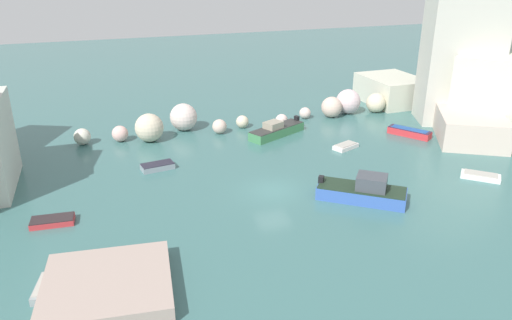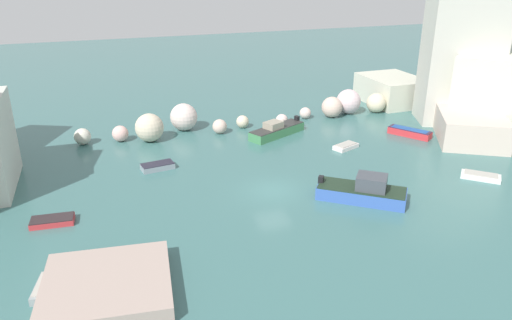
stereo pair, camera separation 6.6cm
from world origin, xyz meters
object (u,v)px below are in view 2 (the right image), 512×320
(moored_boat_0, at_px, (52,221))
(moored_boat_3, at_px, (158,166))
(moored_boat_2, at_px, (363,191))
(moored_boat_7, at_px, (46,287))
(stone_dock, at_px, (107,286))
(moored_boat_6, at_px, (481,176))
(moored_boat_1, at_px, (410,132))
(moored_boat_4, at_px, (277,130))
(moored_boat_5, at_px, (346,146))
(channel_buoy, at_px, (266,139))

(moored_boat_0, relative_size, moored_boat_3, 1.01)
(moored_boat_2, xyz_separation_m, moored_boat_3, (-12.84, 10.40, -0.44))
(moored_boat_0, distance_m, moored_boat_7, 7.39)
(stone_dock, relative_size, moored_boat_0, 2.30)
(moored_boat_3, bearing_deg, stone_dock, -115.88)
(stone_dock, bearing_deg, moored_boat_2, 15.53)
(moored_boat_6, bearing_deg, moored_boat_3, -159.96)
(moored_boat_7, bearing_deg, moored_boat_3, 163.00)
(moored_boat_6, bearing_deg, moored_boat_7, -129.25)
(moored_boat_0, xyz_separation_m, moored_boat_1, (32.00, 6.79, 0.16))
(moored_boat_3, relative_size, moored_boat_4, 0.44)
(moored_boat_0, xyz_separation_m, moored_boat_3, (7.82, 6.73, 0.03))
(stone_dock, height_order, moored_boat_3, stone_dock)
(moored_boat_0, height_order, moored_boat_2, moored_boat_2)
(moored_boat_2, distance_m, moored_boat_3, 16.52)
(moored_boat_5, bearing_deg, moored_boat_7, 6.25)
(moored_boat_1, bearing_deg, stone_dock, 85.77)
(stone_dock, distance_m, moored_boat_6, 28.80)
(stone_dock, distance_m, moored_boat_3, 16.12)
(moored_boat_3, relative_size, moored_boat_7, 1.08)
(moored_boat_3, bearing_deg, moored_boat_7, -127.26)
(stone_dock, relative_size, moored_boat_2, 1.03)
(moored_boat_1, xyz_separation_m, moored_boat_4, (-12.05, 4.36, 0.17))
(moored_boat_4, relative_size, moored_boat_7, 2.47)
(moored_boat_3, bearing_deg, moored_boat_6, -31.64)
(moored_boat_1, bearing_deg, moored_boat_0, 69.90)
(channel_buoy, xyz_separation_m, moored_boat_4, (1.58, 1.30, 0.24))
(moored_boat_4, distance_m, moored_boat_6, 18.49)
(moored_boat_3, height_order, moored_boat_6, moored_boat_3)
(moored_boat_1, relative_size, moored_boat_3, 1.47)
(stone_dock, height_order, moored_boat_2, moored_boat_2)
(moored_boat_3, distance_m, moored_boat_6, 25.53)
(moored_boat_3, xyz_separation_m, moored_boat_5, (16.73, -0.90, -0.04))
(moored_boat_0, distance_m, moored_boat_1, 32.72)
(moored_boat_4, distance_m, moored_boat_5, 7.04)
(moored_boat_2, bearing_deg, moored_boat_3, 179.13)
(channel_buoy, bearing_deg, moored_boat_5, -33.11)
(channel_buoy, height_order, moored_boat_1, moored_boat_1)
(stone_dock, xyz_separation_m, moored_boat_1, (29.14, 15.40, -0.07))
(moored_boat_3, bearing_deg, moored_boat_4, 12.05)
(moored_boat_2, distance_m, moored_boat_4, 14.84)
(moored_boat_4, bearing_deg, moored_boat_3, -5.82)
(moored_boat_1, xyz_separation_m, moored_boat_6, (-0.80, -10.31, -0.16))
(moored_boat_0, xyz_separation_m, moored_boat_4, (19.96, 11.16, 0.33))
(moored_boat_0, xyz_separation_m, moored_boat_6, (31.21, -3.51, -0.00))
(moored_boat_1, xyz_separation_m, moored_boat_2, (-11.34, -10.46, 0.31))
(channel_buoy, relative_size, moored_boat_7, 0.24)
(moored_boat_5, bearing_deg, channel_buoy, -55.06)
(channel_buoy, distance_m, moored_boat_7, 25.27)
(stone_dock, distance_m, moored_boat_5, 26.05)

